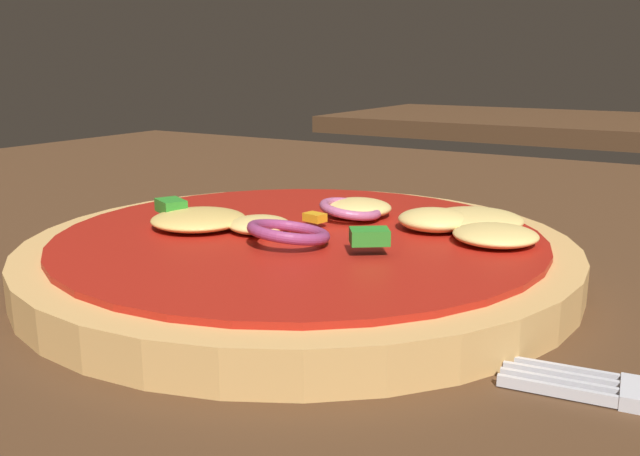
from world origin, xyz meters
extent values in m
cube|color=#4C301C|center=(0.00, 0.00, 0.02)|extent=(1.10, 1.08, 0.03)
cylinder|color=tan|center=(0.05, 0.03, 0.04)|extent=(0.28, 0.28, 0.02)
cylinder|color=#A81C11|center=(0.05, 0.03, 0.05)|extent=(0.25, 0.25, 0.00)
ellipsoid|color=#EFCC72|center=(0.03, 0.02, 0.06)|extent=(0.03, 0.03, 0.01)
ellipsoid|color=#EFCC72|center=(0.12, 0.09, 0.06)|extent=(0.05, 0.05, 0.01)
ellipsoid|color=#EFCC72|center=(0.14, 0.07, 0.06)|extent=(0.04, 0.04, 0.01)
ellipsoid|color=#EFCC72|center=(0.06, 0.08, 0.06)|extent=(0.04, 0.04, 0.01)
ellipsoid|color=#EFCC72|center=(0.11, 0.08, 0.06)|extent=(0.04, 0.04, 0.01)
ellipsoid|color=#E5BC60|center=(0.00, 0.02, 0.06)|extent=(0.05, 0.05, 0.01)
torus|color=#B25984|center=(0.06, 0.07, 0.06)|extent=(0.04, 0.04, 0.01)
torus|color=#93386B|center=(0.06, 0.01, 0.06)|extent=(0.05, 0.05, 0.01)
cube|color=#2D8C28|center=(-0.02, 0.02, 0.06)|extent=(0.02, 0.02, 0.01)
cube|color=orange|center=(0.05, 0.05, 0.06)|extent=(0.01, 0.01, 0.00)
cube|color=#2D8C28|center=(0.10, 0.02, 0.06)|extent=(0.02, 0.02, 0.01)
cube|color=silver|center=(0.19, -0.02, 0.03)|extent=(0.04, 0.01, 0.00)
cube|color=silver|center=(0.20, -0.02, 0.03)|extent=(0.04, 0.01, 0.00)
cube|color=silver|center=(0.20, -0.03, 0.03)|extent=(0.04, 0.01, 0.00)
cube|color=silver|center=(0.20, -0.04, 0.03)|extent=(0.04, 0.01, 0.00)
cube|color=#4C301C|center=(-0.17, 1.13, 0.02)|extent=(0.63, 0.46, 0.03)
camera|label=1|loc=(0.24, -0.25, 0.14)|focal=38.58mm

